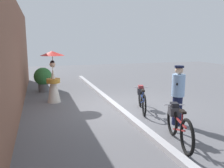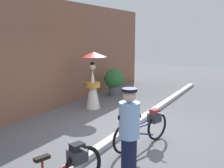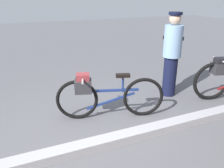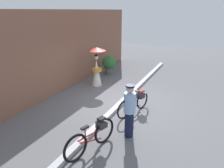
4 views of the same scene
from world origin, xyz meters
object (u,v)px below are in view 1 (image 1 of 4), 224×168
bicycle_far_side (178,124)px  bicycle_near_officer (142,98)px  potted_plant_by_door (43,78)px  person_with_parasol (53,76)px  person_officer (178,94)px

bicycle_far_side → bicycle_near_officer: bearing=-6.4°
bicycle_near_officer → potted_plant_by_door: potted_plant_by_door is taller
bicycle_far_side → person_with_parasol: size_ratio=0.91×
bicycle_far_side → person_officer: bearing=-31.9°
bicycle_far_side → person_officer: size_ratio=1.07×
bicycle_far_side → potted_plant_by_door: bearing=22.6°
bicycle_near_officer → bicycle_far_side: bearing=173.6°
potted_plant_by_door → bicycle_far_side: bearing=-157.4°
bicycle_near_officer → person_with_parasol: person_with_parasol is taller
bicycle_near_officer → bicycle_far_side: (-2.53, 0.28, 0.02)m
person_officer → potted_plant_by_door: person_officer is taller
bicycle_near_officer → bicycle_far_side: 2.55m
bicycle_near_officer → person_officer: 1.62m
bicycle_far_side → person_with_parasol: person_with_parasol is taller
bicycle_near_officer → person_with_parasol: (1.94, 2.67, 0.57)m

